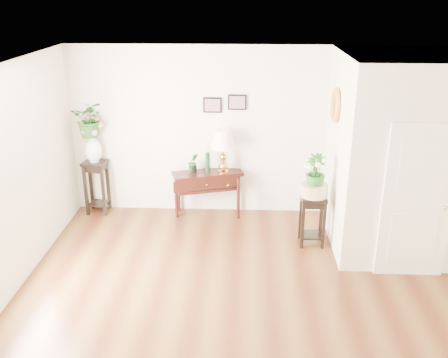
# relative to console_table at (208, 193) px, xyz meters

# --- Properties ---
(floor) EXTENTS (6.00, 5.50, 0.02)m
(floor) POSITION_rel_console_table_xyz_m (0.73, -2.54, -0.38)
(floor) COLOR brown
(floor) RESTS_ON ground
(ceiling) EXTENTS (6.00, 5.50, 0.02)m
(ceiling) POSITION_rel_console_table_xyz_m (0.73, -2.54, 2.42)
(ceiling) COLOR white
(ceiling) RESTS_ON ground
(wall_back) EXTENTS (6.00, 0.02, 2.80)m
(wall_back) POSITION_rel_console_table_xyz_m (0.73, 0.21, 1.02)
(wall_back) COLOR silver
(wall_back) RESTS_ON ground
(partition) EXTENTS (1.80, 1.95, 2.80)m
(partition) POSITION_rel_console_table_xyz_m (2.83, -0.76, 1.02)
(partition) COLOR silver
(partition) RESTS_ON floor
(door) EXTENTS (0.90, 0.05, 2.10)m
(door) POSITION_rel_console_table_xyz_m (2.83, -1.76, 0.67)
(door) COLOR silver
(door) RESTS_ON floor
(art_print_left) EXTENTS (0.30, 0.02, 0.25)m
(art_print_left) POSITION_rel_console_table_xyz_m (0.08, 0.19, 1.47)
(art_print_left) COLOR black
(art_print_left) RESTS_ON wall_back
(art_print_right) EXTENTS (0.30, 0.02, 0.25)m
(art_print_right) POSITION_rel_console_table_xyz_m (0.48, 0.19, 1.52)
(art_print_right) COLOR black
(art_print_right) RESTS_ON wall_back
(wall_ornament) EXTENTS (0.07, 0.51, 0.51)m
(wall_ornament) POSITION_rel_console_table_xyz_m (1.89, -0.64, 1.67)
(wall_ornament) COLOR gold
(wall_ornament) RESTS_ON partition
(console_table) EXTENTS (1.21, 0.71, 0.77)m
(console_table) POSITION_rel_console_table_xyz_m (0.00, 0.00, 0.00)
(console_table) COLOR #37140E
(console_table) RESTS_ON floor
(table_lamp) EXTENTS (0.42, 0.42, 0.73)m
(table_lamp) POSITION_rel_console_table_xyz_m (0.26, 0.00, 0.73)
(table_lamp) COLOR #BD8B42
(table_lamp) RESTS_ON console_table
(green_vase) EXTENTS (0.08, 0.08, 0.34)m
(green_vase) POSITION_rel_console_table_xyz_m (0.01, 0.00, 0.55)
(green_vase) COLOR black
(green_vase) RESTS_ON console_table
(potted_plant) EXTENTS (0.21, 0.19, 0.31)m
(potted_plant) POSITION_rel_console_table_xyz_m (-0.24, 0.00, 0.54)
(potted_plant) COLOR #1C511A
(potted_plant) RESTS_ON console_table
(plant_stand_a) EXTENTS (0.42, 0.42, 0.92)m
(plant_stand_a) POSITION_rel_console_table_xyz_m (-1.89, 0.03, 0.07)
(plant_stand_a) COLOR black
(plant_stand_a) RESTS_ON floor
(porcelain_vase) EXTENTS (0.36, 0.36, 0.48)m
(porcelain_vase) POSITION_rel_console_table_xyz_m (-1.89, 0.03, 0.76)
(porcelain_vase) COLOR white
(porcelain_vase) RESTS_ON plant_stand_a
(lily_arrangement) EXTENTS (0.57, 0.50, 0.60)m
(lily_arrangement) POSITION_rel_console_table_xyz_m (-1.89, 0.03, 1.23)
(lily_arrangement) COLOR #1C511A
(lily_arrangement) RESTS_ON porcelain_vase
(plant_stand_b) EXTENTS (0.37, 0.37, 0.78)m
(plant_stand_b) POSITION_rel_console_table_xyz_m (1.63, -0.95, 0.01)
(plant_stand_b) COLOR black
(plant_stand_b) RESTS_ON floor
(ceramic_bowl) EXTENTS (0.49, 0.49, 0.18)m
(ceramic_bowl) POSITION_rel_console_table_xyz_m (1.63, -0.95, 0.48)
(ceramic_bowl) COLOR beige
(ceramic_bowl) RESTS_ON plant_stand_b
(narcissus) EXTENTS (0.35, 0.35, 0.51)m
(narcissus) POSITION_rel_console_table_xyz_m (1.63, -0.95, 0.77)
(narcissus) COLOR #1C511A
(narcissus) RESTS_ON ceramic_bowl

